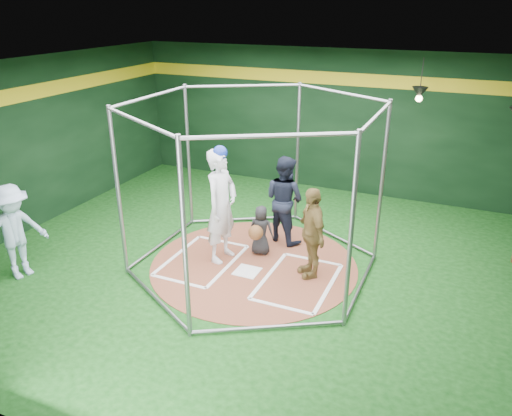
% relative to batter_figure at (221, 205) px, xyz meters
% --- Properties ---
extents(room_shell, '(10.10, 9.10, 3.53)m').
position_rel_batter_figure_xyz_m(room_shell, '(0.64, 0.01, 0.66)').
color(room_shell, '#0D3A0D').
rests_on(room_shell, ground).
extents(clay_disc, '(3.80, 3.80, 0.01)m').
position_rel_batter_figure_xyz_m(clay_disc, '(0.64, 0.01, -1.09)').
color(clay_disc, brown).
rests_on(clay_disc, ground).
extents(home_plate, '(0.43, 0.43, 0.01)m').
position_rel_batter_figure_xyz_m(home_plate, '(0.64, -0.29, -1.08)').
color(home_plate, white).
rests_on(home_plate, clay_disc).
extents(batter_box_left, '(1.17, 1.77, 0.01)m').
position_rel_batter_figure_xyz_m(batter_box_left, '(-0.31, -0.24, -1.08)').
color(batter_box_left, white).
rests_on(batter_box_left, clay_disc).
extents(batter_box_right, '(1.17, 1.77, 0.01)m').
position_rel_batter_figure_xyz_m(batter_box_right, '(1.59, -0.24, -1.08)').
color(batter_box_right, white).
rests_on(batter_box_right, clay_disc).
extents(batting_cage, '(4.05, 4.67, 3.00)m').
position_rel_batter_figure_xyz_m(batting_cage, '(0.64, 0.01, 0.41)').
color(batting_cage, gray).
rests_on(batting_cage, ground).
extents(pendant_lamp_near, '(0.34, 0.34, 0.90)m').
position_rel_batter_figure_xyz_m(pendant_lamp_near, '(2.84, 3.61, 1.65)').
color(pendant_lamp_near, black).
rests_on(pendant_lamp_near, room_shell).
extents(batter_figure, '(0.58, 0.82, 2.19)m').
position_rel_batter_figure_xyz_m(batter_figure, '(0.00, 0.00, 0.00)').
color(batter_figure, silver).
rests_on(batter_figure, clay_disc).
extents(visitor_leopard, '(0.90, 1.00, 1.63)m').
position_rel_batter_figure_xyz_m(visitor_leopard, '(1.69, 0.08, -0.27)').
color(visitor_leopard, '#A08344').
rests_on(visitor_leopard, clay_disc).
extents(catcher_figure, '(0.51, 0.57, 0.97)m').
position_rel_batter_figure_xyz_m(catcher_figure, '(0.58, 0.44, -0.59)').
color(catcher_figure, black).
rests_on(catcher_figure, clay_disc).
extents(umpire, '(1.04, 0.93, 1.76)m').
position_rel_batter_figure_xyz_m(umpire, '(0.77, 1.20, -0.20)').
color(umpire, black).
rests_on(umpire, clay_disc).
extents(bystander_blue, '(0.91, 1.23, 1.70)m').
position_rel_batter_figure_xyz_m(bystander_blue, '(-2.97, -1.99, -0.24)').
color(bystander_blue, '#ABC7E3').
rests_on(bystander_blue, ground).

